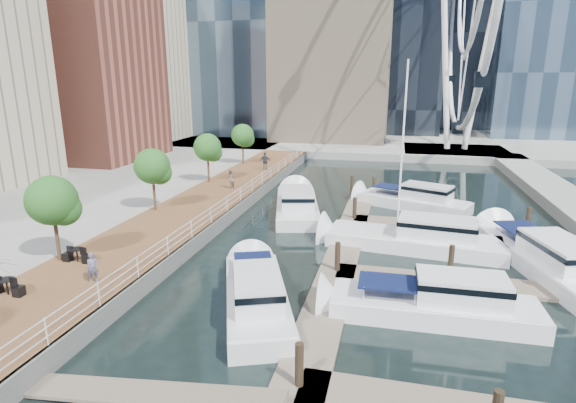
# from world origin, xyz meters

# --- Properties ---
(ground) EXTENTS (520.00, 520.00, 0.00)m
(ground) POSITION_xyz_m (0.00, 0.00, 0.00)
(ground) COLOR black
(ground) RESTS_ON ground
(boardwalk) EXTENTS (6.00, 60.00, 1.00)m
(boardwalk) POSITION_xyz_m (-9.00, 15.00, 0.50)
(boardwalk) COLOR brown
(boardwalk) RESTS_ON ground
(seawall) EXTENTS (0.25, 60.00, 1.00)m
(seawall) POSITION_xyz_m (-6.00, 15.00, 0.50)
(seawall) COLOR #595954
(seawall) RESTS_ON ground
(land_far) EXTENTS (200.00, 114.00, 1.00)m
(land_far) POSITION_xyz_m (0.00, 102.00, 0.50)
(land_far) COLOR gray
(land_far) RESTS_ON ground
(pier) EXTENTS (14.00, 12.00, 1.00)m
(pier) POSITION_xyz_m (14.00, 52.00, 0.50)
(pier) COLOR gray
(pier) RESTS_ON ground
(railing) EXTENTS (0.10, 60.00, 1.05)m
(railing) POSITION_xyz_m (-6.10, 15.00, 1.52)
(railing) COLOR white
(railing) RESTS_ON boardwalk
(floating_docks) EXTENTS (16.00, 34.00, 2.60)m
(floating_docks) POSITION_xyz_m (7.97, 9.98, 0.49)
(floating_docks) COLOR #6D6051
(floating_docks) RESTS_ON ground
(midrise_condos) EXTENTS (19.00, 67.00, 28.00)m
(midrise_condos) POSITION_xyz_m (-33.57, 26.82, 13.42)
(midrise_condos) COLOR #BCAD8E
(midrise_condos) RESTS_ON ground
(street_trees) EXTENTS (2.60, 42.60, 4.60)m
(street_trees) POSITION_xyz_m (-11.40, 14.00, 4.29)
(street_trees) COLOR #3F2B1C
(street_trees) RESTS_ON ground
(yacht_foreground) EXTENTS (9.98, 2.86, 2.15)m
(yacht_foreground) POSITION_xyz_m (7.80, 4.14, 0.00)
(yacht_foreground) COLOR white
(yacht_foreground) RESTS_ON ground
(pedestrian_near) EXTENTS (0.64, 0.59, 1.47)m
(pedestrian_near) POSITION_xyz_m (-7.86, 2.03, 1.74)
(pedestrian_near) COLOR #53546F
(pedestrian_near) RESTS_ON boardwalk
(pedestrian_mid) EXTENTS (0.77, 0.93, 1.74)m
(pedestrian_mid) POSITION_xyz_m (-8.39, 21.79, 1.87)
(pedestrian_mid) COLOR #886A5E
(pedestrian_mid) RESTS_ON boardwalk
(pedestrian_far) EXTENTS (1.19, 0.61, 1.94)m
(pedestrian_far) POSITION_xyz_m (-7.83, 30.95, 1.97)
(pedestrian_far) COLOR #2F353B
(pedestrian_far) RESTS_ON boardwalk
(moored_yachts) EXTENTS (21.94, 38.55, 11.50)m
(moored_yachts) POSITION_xyz_m (6.72, 11.61, 0.00)
(moored_yachts) COLOR white
(moored_yachts) RESTS_ON ground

